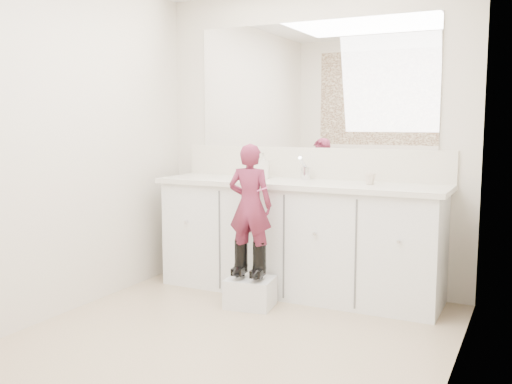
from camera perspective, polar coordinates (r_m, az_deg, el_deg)
The scene contains 16 objects.
floor at distance 3.57m, azimuth -3.59°, elevation -15.16°, with size 3.00×3.00×0.00m, color #8E7D5D.
wall_back at distance 4.67m, azimuth 5.58°, elevation 5.18°, with size 2.60×2.60×0.00m, color beige.
wall_left at distance 4.12m, azimuth -19.63°, elevation 4.56°, with size 3.00×3.00×0.00m, color beige.
wall_right at distance 2.88m, azimuth 19.22°, elevation 3.69°, with size 3.00×3.00×0.00m, color beige.
vanity_cabinet at distance 4.50m, azimuth 4.21°, elevation -4.81°, with size 2.20×0.55×0.85m, color silver.
countertop at distance 4.42m, azimuth 4.19°, elevation 0.81°, with size 2.28×0.58×0.04m, color beige.
backsplash at distance 4.66m, azimuth 5.49°, elevation 2.91°, with size 2.28×0.03×0.25m, color beige.
mirror at distance 4.66m, azimuth 5.59°, elevation 10.59°, with size 2.00×0.02×1.00m, color white.
faucet at distance 4.57m, azimuth 4.98°, elevation 1.88°, with size 0.08×0.08×0.10m, color silver.
cup at distance 4.29m, azimuth 11.33°, elevation 1.32°, with size 0.09×0.09×0.08m, color beige.
soap_bottle at distance 4.63m, azimuth 0.71°, elevation 2.68°, with size 0.10×0.10×0.21m, color beige.
step_stool at distance 4.24m, azimuth -0.58°, elevation -10.00°, with size 0.33×0.28×0.21m, color silver.
boot_left at distance 4.21m, azimuth -1.50°, elevation -6.67°, with size 0.10×0.19×0.28m, color black, non-canonical shape.
boot_right at distance 4.14m, azimuth 0.35°, elevation -6.89°, with size 0.10×0.19×0.28m, color black, non-canonical shape.
toddler at distance 4.09m, azimuth -0.59°, elevation -1.31°, with size 0.32×0.21×0.88m, color #9F3151.
toothbrush at distance 4.04m, azimuth 0.23°, elevation 0.14°, with size 0.01×0.01×0.14m, color #E4599F.
Camera 1 is at (1.66, -2.86, 1.35)m, focal length 40.00 mm.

